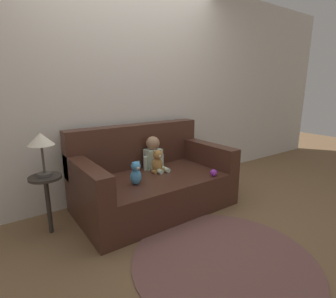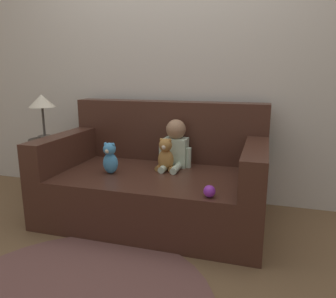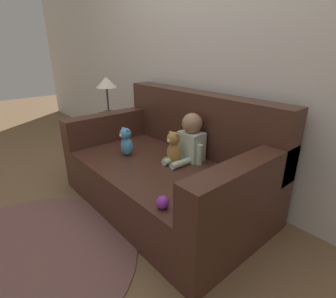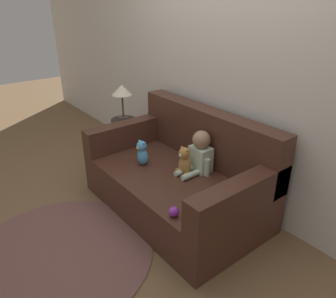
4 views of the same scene
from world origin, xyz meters
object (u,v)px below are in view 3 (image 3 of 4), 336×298
Objects in this scene: person_baby at (190,140)px; plush_toy_side at (126,142)px; couch at (169,168)px; teddy_bear_brown at (174,149)px; side_table at (107,98)px; toy_ball at (163,202)px.

person_baby reaches higher than plush_toy_side.
couch is 0.21m from teddy_bear_brown.
side_table is at bearing 176.93° from couch.
plush_toy_side is 0.25× the size of side_table.
couch is 22.27× the size of toy_ball.
couch reaches higher than toy_ball.
toy_ball is 1.67m from side_table.
side_table reaches higher than plush_toy_side.
person_baby is 1.60× the size of plush_toy_side.
side_table is at bearing 161.21° from toy_ball.
person_baby is at bearing 47.13° from couch.
plush_toy_side reaches higher than toy_ball.
side_table reaches higher than toy_ball.
person_baby is at bearing 74.41° from teddy_bear_brown.
person_baby is at bearing 122.62° from toy_ball.
teddy_bear_brown is at bearing -105.59° from person_baby.
plush_toy_side is at bearing 161.40° from toy_ball.
side_table reaches higher than person_baby.
plush_toy_side is 0.84m from side_table.
person_baby is 0.15m from teddy_bear_brown.
side_table is (-0.76, 0.26, 0.23)m from plush_toy_side.
couch is at bearing 136.19° from toy_ball.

